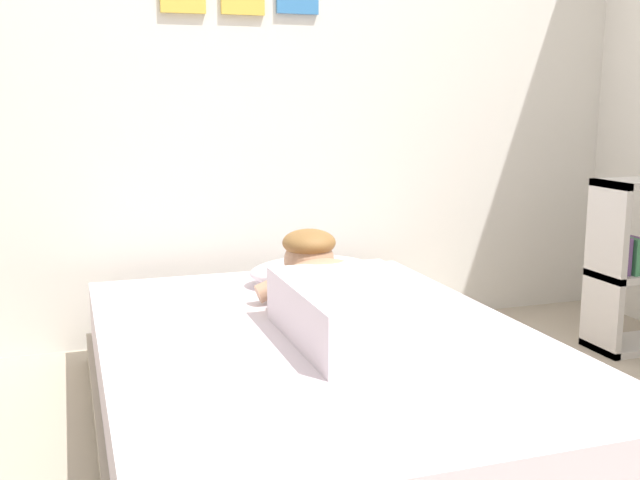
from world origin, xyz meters
TOP-DOWN VIEW (x-y plane):
  - ground_plane at (0.00, 0.00)m, footprint 11.61×11.61m
  - back_wall at (-0.00, 1.47)m, footprint 3.81×0.12m
  - bed at (-0.02, 0.30)m, footprint 1.41×1.96m
  - pillow at (0.16, 0.94)m, footprint 0.52×0.32m
  - person_lying at (0.07, 0.35)m, footprint 0.43×0.92m
  - coffee_cup at (0.20, 0.66)m, footprint 0.12×0.09m
  - cell_phone at (0.07, 0.32)m, footprint 0.07×0.14m

SIDE VIEW (x-z plane):
  - ground_plane at x=0.00m, z-range 0.00..0.00m
  - bed at x=-0.02m, z-range 0.00..0.34m
  - cell_phone at x=0.07m, z-range 0.34..0.35m
  - coffee_cup at x=0.20m, z-range 0.34..0.42m
  - pillow at x=0.16m, z-range 0.34..0.45m
  - person_lying at x=0.07m, z-range 0.31..0.58m
  - back_wall at x=0.00m, z-range 0.00..2.50m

